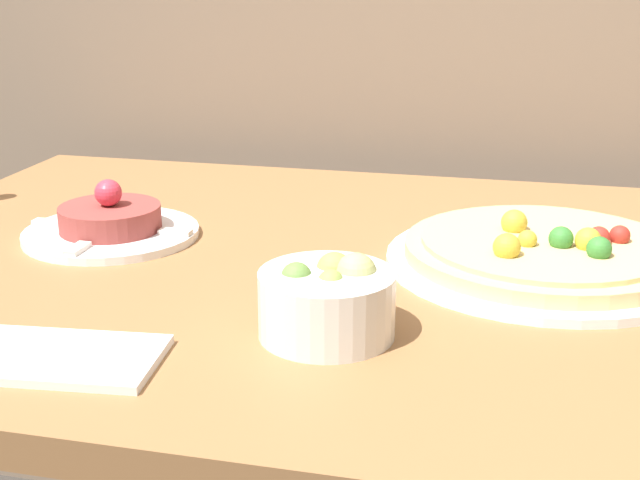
# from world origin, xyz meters

# --- Properties ---
(dining_table) EXTENTS (1.41, 0.85, 0.75)m
(dining_table) POSITION_xyz_m (0.00, 0.43, 0.66)
(dining_table) COLOR olive
(dining_table) RESTS_ON ground_plane
(pizza_plate) EXTENTS (0.36, 0.36, 0.06)m
(pizza_plate) POSITION_xyz_m (0.12, 0.47, 0.76)
(pizza_plate) COLOR white
(pizza_plate) RESTS_ON dining_table
(tartare_plate) EXTENTS (0.22, 0.22, 0.07)m
(tartare_plate) POSITION_xyz_m (-0.41, 0.45, 0.76)
(tartare_plate) COLOR white
(tartare_plate) RESTS_ON dining_table
(small_bowl) EXTENTS (0.13, 0.13, 0.08)m
(small_bowl) POSITION_xyz_m (-0.08, 0.23, 0.78)
(small_bowl) COLOR white
(small_bowl) RESTS_ON dining_table
(napkin) EXTENTS (0.18, 0.12, 0.01)m
(napkin) POSITION_xyz_m (-0.29, 0.12, 0.75)
(napkin) COLOR white
(napkin) RESTS_ON dining_table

